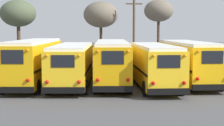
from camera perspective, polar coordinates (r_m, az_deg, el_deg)
ground_plane at (r=24.85m, az=0.04°, el=-3.73°), size 160.00×160.00×0.00m
school_bus_0 at (r=25.84m, az=-12.87°, el=0.42°), size 3.04×10.80×3.26m
school_bus_1 at (r=24.86m, az=-6.60°, el=-0.04°), size 2.98×9.99×2.94m
school_bus_2 at (r=25.14m, az=-0.02°, el=0.36°), size 2.80×10.39×3.18m
school_bus_3 at (r=24.21m, az=6.92°, el=-0.16°), size 2.64×9.46×2.98m
school_bus_4 at (r=26.22m, az=12.58°, el=0.37°), size 2.82×9.79×3.13m
utility_pole at (r=37.50m, az=3.67°, el=5.59°), size 1.80×0.27×7.70m
bare_tree_0 at (r=39.43m, az=-1.86°, el=8.00°), size 3.96×3.96×7.19m
bare_tree_1 at (r=48.32m, az=7.76°, el=8.55°), size 4.03×4.03×8.11m
bare_tree_2 at (r=41.65m, az=-15.34°, el=7.90°), size 4.15×4.15×7.44m
fence_line at (r=32.35m, az=-0.65°, el=0.21°), size 19.53×0.06×1.42m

